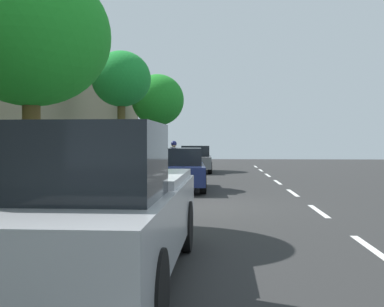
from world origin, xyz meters
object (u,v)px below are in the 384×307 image
street_tree_near_cyclist (158,101)px  street_tree_mid_block (121,80)px  cyclist_with_backpack (173,155)px  parked_sedan_dark_blue_second (180,169)px  parked_sedan_grey_nearest (196,159)px  street_tree_far_end (31,37)px  bicycle_at_curb (177,171)px  parked_pickup_silver_mid (99,211)px  fire_hydrant (128,180)px

street_tree_near_cyclist → street_tree_mid_block: size_ratio=1.12×
cyclist_with_backpack → parked_sedan_dark_blue_second: bearing=98.2°
parked_sedan_grey_nearest → parked_sedan_dark_blue_second: 9.80m
street_tree_far_end → bicycle_at_curb: bearing=-98.4°
parked_pickup_silver_mid → street_tree_mid_block: (2.35, -12.30, 3.22)m
bicycle_at_curb → cyclist_with_backpack: bearing=-63.3°
parked_sedan_grey_nearest → parked_pickup_silver_mid: bearing=89.8°
parked_sedan_dark_blue_second → street_tree_near_cyclist: 12.41m
cyclist_with_backpack → fire_hydrant: size_ratio=2.13×
parked_sedan_dark_blue_second → cyclist_with_backpack: cyclist_with_backpack is taller
street_tree_near_cyclist → bicycle_at_curb: bearing=104.8°
cyclist_with_backpack → parked_pickup_silver_mid: bearing=92.6°
cyclist_with_backpack → street_tree_mid_block: bearing=68.6°
parked_pickup_silver_mid → street_tree_near_cyclist: street_tree_near_cyclist is taller
cyclist_with_backpack → fire_hydrant: (0.67, 7.55, -0.55)m
cyclist_with_backpack → street_tree_far_end: bearing=82.8°
street_tree_near_cyclist → parked_pickup_silver_mid: bearing=95.9°
street_tree_mid_block → parked_sedan_grey_nearest: bearing=-105.6°
parked_sedan_dark_blue_second → street_tree_far_end: bearing=72.7°
cyclist_with_backpack → fire_hydrant: 7.60m
bicycle_at_curb → street_tree_far_end: size_ratio=0.29×
parked_pickup_silver_mid → bicycle_at_curb: size_ratio=3.48×
bicycle_at_curb → fire_hydrant: 7.17m
street_tree_near_cyclist → street_tree_far_end: (0.00, 19.24, -0.39)m
street_tree_near_cyclist → street_tree_far_end: 19.24m
parked_sedan_grey_nearest → fire_hydrant: parked_sedan_grey_nearest is taller
street_tree_near_cyclist → fire_hydrant: bearing=93.8°
parked_pickup_silver_mid → fire_hydrant: (1.42, -8.86, -0.35)m
parked_sedan_dark_blue_second → street_tree_mid_block: (2.36, -1.10, 3.37)m
cyclist_with_backpack → fire_hydrant: cyclist_with_backpack is taller
parked_pickup_silver_mid → street_tree_far_end: (2.35, -3.63, 2.97)m
bicycle_at_curb → street_tree_near_cyclist: bearing=-75.2°
street_tree_mid_block → parked_sedan_dark_blue_second: bearing=155.1°
parked_sedan_dark_blue_second → parked_pickup_silver_mid: size_ratio=0.85×
parked_sedan_dark_blue_second → street_tree_mid_block: 4.26m
bicycle_at_curb → cyclist_with_backpack: cyclist_with_backpack is taller
fire_hydrant → cyclist_with_backpack: bearing=-95.1°
bicycle_at_curb → street_tree_far_end: 12.95m
parked_pickup_silver_mid → street_tree_mid_block: street_tree_mid_block is taller
parked_sedan_dark_blue_second → street_tree_far_end: 8.52m
bicycle_at_curb → fire_hydrant: size_ratio=1.82×
fire_hydrant → bicycle_at_curb: bearing=-97.2°
parked_sedan_grey_nearest → street_tree_mid_block: (2.42, 8.71, 3.37)m
parked_sedan_dark_blue_second → fire_hydrant: (1.43, 2.35, -0.20)m
parked_sedan_grey_nearest → street_tree_mid_block: bearing=74.4°
parked_sedan_dark_blue_second → bicycle_at_curb: bearing=-83.6°
parked_pickup_silver_mid → fire_hydrant: 8.98m
parked_sedan_dark_blue_second → street_tree_near_cyclist: size_ratio=0.78×
cyclist_with_backpack → street_tree_mid_block: street_tree_mid_block is taller
street_tree_mid_block → street_tree_near_cyclist: bearing=-90.0°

